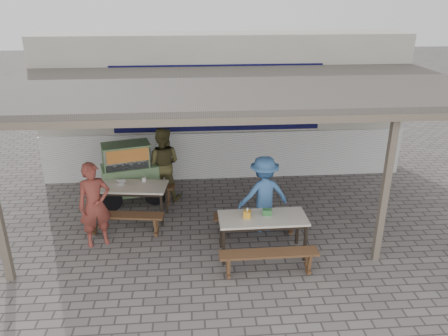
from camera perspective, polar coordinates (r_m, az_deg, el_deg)
ground at (r=8.56m, az=1.89°, el=-9.08°), size 60.00×60.00×0.00m
back_wall at (r=11.21m, az=-0.04°, el=8.13°), size 9.00×1.28×3.50m
warung_roof at (r=8.39m, az=1.55°, el=10.31°), size 9.00×4.21×2.81m
table_left at (r=9.13m, az=-11.98°, el=-2.71°), size 1.51×0.85×0.75m
bench_left_street at (r=8.69m, az=-12.89°, el=-6.56°), size 1.56×0.48×0.45m
bench_left_wall at (r=9.86m, az=-10.88°, el=-2.82°), size 1.56×0.48×0.45m
table_right at (r=7.77m, az=5.08°, el=-6.90°), size 1.55×0.68×0.75m
bench_right_street at (r=7.39m, az=5.86°, el=-11.58°), size 1.65×0.29×0.45m
bench_right_wall at (r=8.49m, az=4.25°, el=-6.71°), size 1.65×0.29×0.45m
vendor_cart at (r=9.82m, az=-12.28°, el=-0.40°), size 1.65×0.98×1.39m
patron_street_side at (r=8.33m, az=-16.53°, el=-4.63°), size 0.69×0.58×1.62m
patron_wall_side at (r=9.87m, az=-8.01°, el=0.56°), size 0.92×0.77×1.68m
patron_right_table at (r=8.51m, az=5.20°, el=-3.42°), size 1.09×0.75×1.55m
tissue_box at (r=7.68m, az=3.05°, el=-6.04°), size 0.15×0.15×0.12m
donation_box at (r=7.79m, az=5.66°, el=-5.76°), size 0.18×0.13×0.11m
condiment_jar at (r=9.23m, az=-10.41°, el=-1.47°), size 0.08×0.08×0.09m
condiment_bowl at (r=9.21m, az=-13.32°, el=-1.89°), size 0.24×0.24×0.05m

